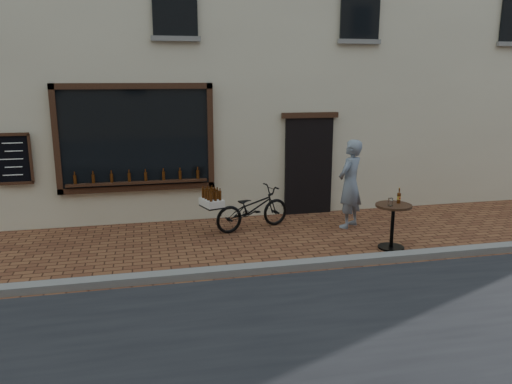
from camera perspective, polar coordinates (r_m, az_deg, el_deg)
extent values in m
plane|color=#592F1C|center=(8.03, 0.82, -9.63)|extent=(90.00, 90.00, 0.00)
cube|color=slate|center=(8.19, 0.49, -8.72)|extent=(90.00, 0.25, 0.12)
cube|color=beige|center=(13.94, -5.86, 20.84)|extent=(28.00, 6.00, 10.00)
cube|color=black|center=(10.72, -13.59, 6.01)|extent=(3.00, 0.06, 2.00)
cube|color=black|center=(10.63, -13.90, 11.68)|extent=(3.24, 0.10, 0.12)
cube|color=black|center=(10.88, -13.29, 0.45)|extent=(3.24, 0.10, 0.12)
cube|color=black|center=(10.84, -21.89, 5.51)|extent=(0.12, 0.10, 2.24)
cube|color=black|center=(10.80, -5.24, 6.37)|extent=(0.12, 0.10, 2.24)
cube|color=black|center=(10.80, -13.33, 1.07)|extent=(2.90, 0.16, 0.05)
cube|color=black|center=(11.44, 6.02, 2.93)|extent=(1.10, 0.10, 2.20)
cube|color=black|center=(11.27, 6.21, 8.72)|extent=(1.30, 0.10, 0.12)
cube|color=black|center=(11.06, -26.03, 3.42)|extent=(0.62, 0.04, 0.92)
cylinder|color=#3D1C07|center=(10.87, -19.96, 1.35)|extent=(0.06, 0.06, 0.19)
cylinder|color=#3D1C07|center=(10.83, -18.08, 1.45)|extent=(0.06, 0.06, 0.19)
cylinder|color=#3D1C07|center=(10.80, -16.20, 1.55)|extent=(0.06, 0.06, 0.19)
cylinder|color=#3D1C07|center=(10.78, -14.31, 1.65)|extent=(0.06, 0.06, 0.19)
cylinder|color=#3D1C07|center=(10.78, -12.41, 1.74)|extent=(0.06, 0.06, 0.19)
cylinder|color=#3D1C07|center=(10.78, -10.51, 1.84)|extent=(0.06, 0.06, 0.19)
cylinder|color=#3D1C07|center=(10.80, -8.62, 1.93)|extent=(0.06, 0.06, 0.19)
cylinder|color=#3D1C07|center=(10.83, -6.74, 2.02)|extent=(0.06, 0.06, 0.19)
cube|color=black|center=(11.77, 11.86, 20.13)|extent=(0.90, 0.06, 1.40)
imported|color=black|center=(10.31, -0.41, -1.88)|extent=(1.78, 1.09, 0.88)
cube|color=black|center=(9.84, -5.08, -1.66)|extent=(0.46, 0.55, 0.03)
cube|color=silver|center=(9.82, -5.09, -1.19)|extent=(0.47, 0.57, 0.14)
cylinder|color=#3D1C07|center=(9.67, -4.13, -0.41)|extent=(0.05, 0.05, 0.19)
cylinder|color=#3D1C07|center=(9.62, -4.65, -0.48)|extent=(0.05, 0.05, 0.19)
cylinder|color=#3D1C07|center=(9.58, -5.17, -0.55)|extent=(0.05, 0.05, 0.19)
cylinder|color=#3D1C07|center=(9.77, -4.44, -0.27)|extent=(0.05, 0.05, 0.19)
cylinder|color=#3D1C07|center=(9.73, -4.96, -0.34)|extent=(0.05, 0.05, 0.19)
cylinder|color=#3D1C07|center=(9.68, -5.48, -0.41)|extent=(0.05, 0.05, 0.19)
cylinder|color=#3D1C07|center=(9.87, -4.75, -0.13)|extent=(0.05, 0.05, 0.19)
cylinder|color=#3D1C07|center=(9.83, -5.26, -0.20)|extent=(0.05, 0.05, 0.19)
cylinder|color=#3D1C07|center=(9.79, -5.78, -0.27)|extent=(0.05, 0.05, 0.19)
cylinder|color=#3D1C07|center=(9.97, -5.05, 0.00)|extent=(0.05, 0.05, 0.19)
cylinder|color=#3D1C07|center=(9.93, -5.56, -0.07)|extent=(0.05, 0.05, 0.19)
cylinder|color=#3D1C07|center=(9.89, -6.07, -0.13)|extent=(0.05, 0.05, 0.19)
cylinder|color=black|center=(9.61, 15.17, -6.11)|extent=(0.48, 0.48, 0.03)
cylinder|color=black|center=(9.49, 15.31, -3.85)|extent=(0.07, 0.07, 0.76)
cylinder|color=black|center=(9.39, 15.45, -1.51)|extent=(0.65, 0.65, 0.04)
cylinder|color=gold|center=(9.48, 16.01, -0.64)|extent=(0.07, 0.07, 0.07)
cylinder|color=white|center=(9.25, 15.12, -1.11)|extent=(0.08, 0.08, 0.14)
imported|color=slate|center=(10.53, 10.70, 0.92)|extent=(0.80, 0.77, 1.85)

